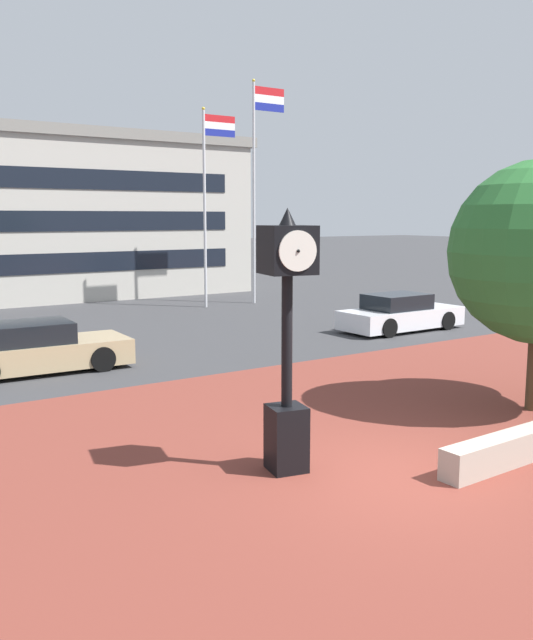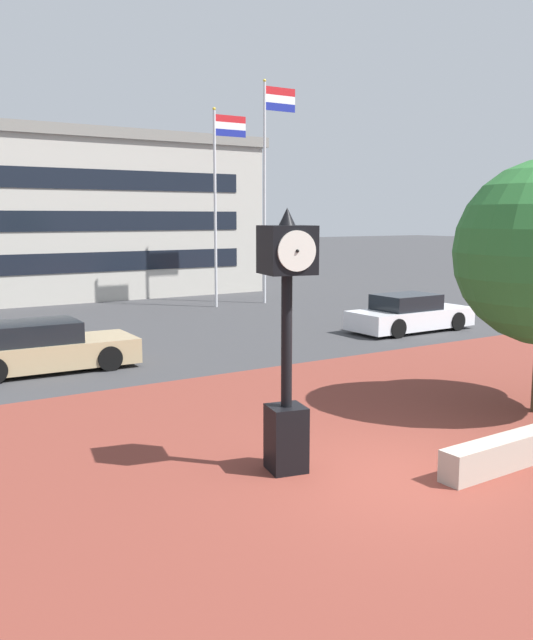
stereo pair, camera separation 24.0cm
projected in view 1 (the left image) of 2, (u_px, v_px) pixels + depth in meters
The scene contains 8 objects.
ground_plane at pixel (398, 477), 10.31m from camera, with size 200.00×200.00×0.00m, color #38383A.
plaza_brick_paving at pixel (326, 445), 11.73m from camera, with size 44.00×11.45×0.01m, color brown.
planter_wall at pixel (515, 447), 10.89m from camera, with size 3.20×0.40×0.50m, color #ADA393.
street_clock at pixel (287, 333), 10.27m from camera, with size 0.85×0.88×4.03m.
car_street_near at pixel (35, 350), 17.23m from camera, with size 4.58×2.04×1.28m.
car_street_mid at pixel (400, 314), 23.54m from camera, with size 4.54×1.88×1.28m.
flagpole_primary at pixel (208, 192), 29.08m from camera, with size 1.60×0.14×8.44m.
flagpole_secondary at pixel (257, 173), 30.34m from camera, with size 1.69×0.14×9.84m.
Camera 1 is at (-7.12, -7.07, 3.90)m, focal length 38.28 mm.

